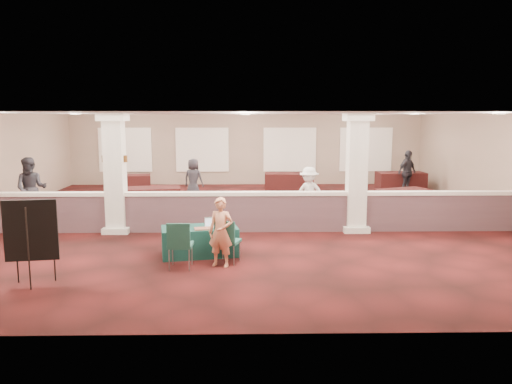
{
  "coord_description": "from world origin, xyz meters",
  "views": [
    {
      "loc": [
        0.03,
        -14.85,
        3.14
      ],
      "look_at": [
        0.27,
        -2.0,
        1.17
      ],
      "focal_mm": 35.0,
      "sensor_mm": 36.0,
      "label": 1
    }
  ],
  "objects_px": {
    "easel_board": "(31,231)",
    "far_table_back_left": "(130,183)",
    "far_table_front_left": "(151,199)",
    "far_table_back_center": "(289,183)",
    "conf_chair_side": "(180,241)",
    "far_table_front_right": "(403,199)",
    "conf_chair_main": "(227,238)",
    "near_table": "(200,241)",
    "far_table_back_right": "(401,182)",
    "woman": "(221,232)",
    "attendee_b": "(309,194)",
    "attendee_c": "(407,172)",
    "attendee_a": "(31,189)",
    "far_table_front_center": "(282,207)",
    "attendee_d": "(193,179)"
  },
  "relations": [
    {
      "from": "far_table_back_center",
      "to": "attendee_b",
      "type": "bearing_deg",
      "value": -88.61
    },
    {
      "from": "near_table",
      "to": "attendee_a",
      "type": "xyz_separation_m",
      "value": [
        -5.46,
        4.02,
        0.63
      ]
    },
    {
      "from": "attendee_c",
      "to": "attendee_a",
      "type": "bearing_deg",
      "value": 163.83
    },
    {
      "from": "far_table_front_left",
      "to": "far_table_back_center",
      "type": "height_order",
      "value": "far_table_back_center"
    },
    {
      "from": "far_table_front_center",
      "to": "attendee_c",
      "type": "distance_m",
      "value": 7.09
    },
    {
      "from": "conf_chair_main",
      "to": "attendee_b",
      "type": "height_order",
      "value": "attendee_b"
    },
    {
      "from": "far_table_front_center",
      "to": "attendee_a",
      "type": "bearing_deg",
      "value": -179.25
    },
    {
      "from": "woman",
      "to": "far_table_back_left",
      "type": "height_order",
      "value": "woman"
    },
    {
      "from": "conf_chair_side",
      "to": "woman",
      "type": "height_order",
      "value": "woman"
    },
    {
      "from": "attendee_a",
      "to": "far_table_front_left",
      "type": "bearing_deg",
      "value": 13.98
    },
    {
      "from": "far_table_front_left",
      "to": "attendee_a",
      "type": "xyz_separation_m",
      "value": [
        -3.33,
        -1.43,
        0.57
      ]
    },
    {
      "from": "conf_chair_side",
      "to": "near_table",
      "type": "bearing_deg",
      "value": 75.15
    },
    {
      "from": "far_table_back_right",
      "to": "woman",
      "type": "bearing_deg",
      "value": -123.81
    },
    {
      "from": "conf_chair_side",
      "to": "far_table_back_left",
      "type": "xyz_separation_m",
      "value": [
        -3.51,
        10.74,
        -0.24
      ]
    },
    {
      "from": "easel_board",
      "to": "attendee_a",
      "type": "relative_size",
      "value": 0.85
    },
    {
      "from": "woman",
      "to": "far_table_back_left",
      "type": "xyz_separation_m",
      "value": [
        -4.34,
        10.54,
        -0.39
      ]
    },
    {
      "from": "easel_board",
      "to": "attendee_b",
      "type": "xyz_separation_m",
      "value": [
        5.87,
        5.8,
        -0.22
      ]
    },
    {
      "from": "easel_board",
      "to": "far_table_back_left",
      "type": "height_order",
      "value": "easel_board"
    },
    {
      "from": "conf_chair_side",
      "to": "woman",
      "type": "distance_m",
      "value": 0.87
    },
    {
      "from": "conf_chair_main",
      "to": "far_table_front_center",
      "type": "distance_m",
      "value": 5.04
    },
    {
      "from": "near_table",
      "to": "attendee_a",
      "type": "relative_size",
      "value": 0.89
    },
    {
      "from": "far_table_back_right",
      "to": "attendee_d",
      "type": "height_order",
      "value": "attendee_d"
    },
    {
      "from": "far_table_front_left",
      "to": "woman",
      "type": "bearing_deg",
      "value": -67.2
    },
    {
      "from": "near_table",
      "to": "attendee_c",
      "type": "relative_size",
      "value": 0.95
    },
    {
      "from": "far_table_front_left",
      "to": "attendee_b",
      "type": "xyz_separation_m",
      "value": [
        5.07,
        -1.63,
        0.42
      ]
    },
    {
      "from": "far_table_front_right",
      "to": "attendee_a",
      "type": "xyz_separation_m",
      "value": [
        -11.77,
        -1.37,
        0.6
      ]
    },
    {
      "from": "far_table_front_center",
      "to": "attendee_c",
      "type": "xyz_separation_m",
      "value": [
        5.35,
        4.63,
        0.53
      ]
    },
    {
      "from": "far_table_front_left",
      "to": "far_table_back_left",
      "type": "bearing_deg",
      "value": 111.8
    },
    {
      "from": "easel_board",
      "to": "far_table_front_right",
      "type": "height_order",
      "value": "easel_board"
    },
    {
      "from": "far_table_front_center",
      "to": "far_table_back_right",
      "type": "relative_size",
      "value": 0.9
    },
    {
      "from": "conf_chair_side",
      "to": "far_table_back_right",
      "type": "xyz_separation_m",
      "value": [
        7.85,
        10.68,
        -0.19
      ]
    },
    {
      "from": "easel_board",
      "to": "far_table_back_left",
      "type": "bearing_deg",
      "value": 85.66
    },
    {
      "from": "near_table",
      "to": "attendee_b",
      "type": "height_order",
      "value": "attendee_b"
    },
    {
      "from": "far_table_front_center",
      "to": "attendee_d",
      "type": "bearing_deg",
      "value": 131.63
    },
    {
      "from": "near_table",
      "to": "far_table_front_left",
      "type": "height_order",
      "value": "far_table_front_left"
    },
    {
      "from": "far_table_back_center",
      "to": "far_table_front_center",
      "type": "bearing_deg",
      "value": -97.14
    },
    {
      "from": "near_table",
      "to": "woman",
      "type": "bearing_deg",
      "value": -69.09
    },
    {
      "from": "easel_board",
      "to": "far_table_front_right",
      "type": "xyz_separation_m",
      "value": [
        9.23,
        7.37,
        -0.68
      ]
    },
    {
      "from": "far_table_back_center",
      "to": "attendee_a",
      "type": "height_order",
      "value": "attendee_a"
    },
    {
      "from": "attendee_c",
      "to": "conf_chair_side",
      "type": "bearing_deg",
      "value": -164.8
    },
    {
      "from": "attendee_b",
      "to": "far_table_front_right",
      "type": "bearing_deg",
      "value": 50.74
    },
    {
      "from": "easel_board",
      "to": "far_table_front_center",
      "type": "relative_size",
      "value": 0.92
    },
    {
      "from": "near_table",
      "to": "far_table_front_center",
      "type": "height_order",
      "value": "far_table_front_center"
    },
    {
      "from": "conf_chair_side",
      "to": "easel_board",
      "type": "height_order",
      "value": "easel_board"
    },
    {
      "from": "conf_chair_main",
      "to": "near_table",
      "type": "bearing_deg",
      "value": 150.58
    },
    {
      "from": "far_table_front_right",
      "to": "far_table_back_left",
      "type": "relative_size",
      "value": 1.02
    },
    {
      "from": "far_table_back_left",
      "to": "attendee_a",
      "type": "xyz_separation_m",
      "value": [
        -1.64,
        -5.67,
        0.61
      ]
    },
    {
      "from": "far_table_back_left",
      "to": "far_table_back_center",
      "type": "bearing_deg",
      "value": -3.23
    },
    {
      "from": "far_table_back_right",
      "to": "easel_board",
      "type": "bearing_deg",
      "value": -132.02
    },
    {
      "from": "far_table_front_center",
      "to": "far_table_back_center",
      "type": "distance_m",
      "value": 5.23
    }
  ]
}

